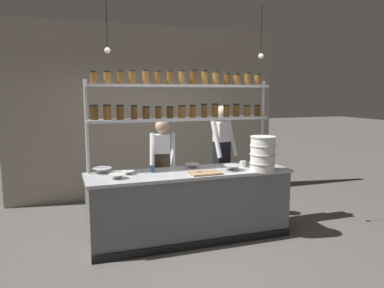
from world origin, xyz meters
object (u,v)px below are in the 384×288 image
Objects in this scene: spice_shelf_unit at (181,104)px; prep_bowl_far_left at (233,168)px; prep_bowl_near_right at (128,173)px; chef_center at (222,154)px; container_stack at (263,154)px; prep_bowl_near_left at (117,176)px; serving_cup_front at (152,169)px; prep_bowl_center_front at (102,170)px; prep_bowl_center_back at (192,166)px; chef_left at (163,166)px; serving_cup_by_board at (243,164)px; cutting_board at (205,173)px.

spice_shelf_unit is 10.04× the size of prep_bowl_far_left.
spice_shelf_unit is 15.42× the size of prep_bowl_near_right.
chef_center is 0.94m from container_stack.
prep_bowl_near_left is at bearing 179.15° from prep_bowl_far_left.
prep_bowl_near_left is 1.25× the size of prep_bowl_near_right.
container_stack is (0.17, -0.92, 0.13)m from chef_center.
serving_cup_front is at bearing 24.33° from prep_bowl_near_left.
spice_shelf_unit is 1.48× the size of chef_center.
container_stack is 2.10m from prep_bowl_center_front.
container_stack reaches higher than prep_bowl_near_left.
container_stack is 1.89m from prep_bowl_near_left.
chef_center is 1.62m from prep_bowl_near_right.
prep_bowl_center_front is at bearing 166.43° from prep_bowl_far_left.
prep_bowl_near_left is 0.40m from prep_bowl_center_front.
prep_bowl_center_front is 1.21m from prep_bowl_center_back.
chef_left is 0.75m from prep_bowl_near_right.
prep_bowl_center_front reaches higher than prep_bowl_center_back.
chef_center is 3.78× the size of container_stack.
serving_cup_front is at bearing 163.13° from container_stack.
serving_cup_front is (-1.05, 0.24, 0.01)m from prep_bowl_far_left.
container_stack is 1.76m from prep_bowl_near_right.
container_stack reaches higher than prep_bowl_far_left.
spice_shelf_unit is 1.12m from prep_bowl_far_left.
serving_cup_front reaches higher than prep_bowl_far_left.
prep_bowl_far_left is (-0.34, 0.18, -0.20)m from container_stack.
chef_left is 0.96m from chef_center.
prep_bowl_near_left is 0.26m from prep_bowl_near_right.
prep_bowl_near_right is (-0.58, -0.47, 0.04)m from chef_left.
prep_bowl_near_right is at bearing 177.75° from serving_cup_by_board.
chef_center reaches higher than prep_bowl_center_front.
container_stack is at bearing -71.40° from serving_cup_by_board.
spice_shelf_unit is at bearing 104.90° from cutting_board.
container_stack is 5.21× the size of serving_cup_by_board.
prep_bowl_center_back is (1.21, -0.07, -0.01)m from prep_bowl_center_front.
spice_shelf_unit is 6.46× the size of cutting_board.
chef_left is at bearing 131.03° from spice_shelf_unit.
cutting_board is (0.14, -0.54, -0.86)m from spice_shelf_unit.
cutting_board is at bearing -168.22° from prep_bowl_far_left.
spice_shelf_unit reaches higher than chef_left.
prep_bowl_center_front is 1.71m from prep_bowl_far_left.
prep_bowl_far_left is 1.08m from serving_cup_front.
chef_left is at bearing 138.58° from prep_bowl_far_left.
prep_bowl_near_left reaches higher than prep_bowl_center_back.
chef_center is at bearing 22.07° from serving_cup_front.
serving_cup_front is at bearing -155.51° from spice_shelf_unit.
chef_left is 17.72× the size of serving_cup_by_board.
prep_bowl_far_left reaches higher than cutting_board.
prep_bowl_near_left reaches higher than prep_bowl_near_right.
container_stack is at bearing -28.07° from prep_bowl_far_left.
chef_center is 0.58m from serving_cup_by_board.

